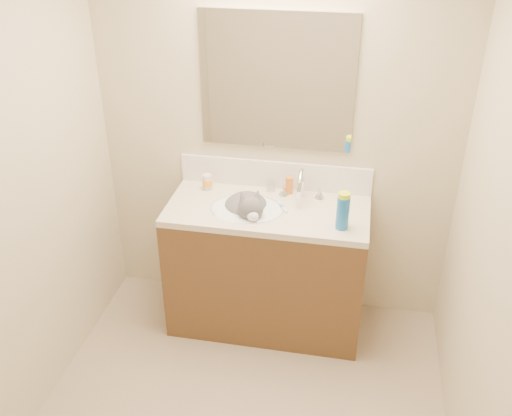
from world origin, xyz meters
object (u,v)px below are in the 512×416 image
at_px(silver_jar, 270,186).
at_px(amber_bottle, 289,185).
at_px(faucet, 301,187).
at_px(spray_can, 343,213).
at_px(vanity_cabinet, 267,269).
at_px(basin, 247,218).
at_px(pill_bottle, 207,182).
at_px(cat, 247,210).

relative_size(silver_jar, amber_bottle, 0.52).
xyz_separation_m(faucet, spray_can, (0.26, -0.28, 0.01)).
bearing_deg(vanity_cabinet, faucet, 37.29).
height_order(vanity_cabinet, faucet, faucet).
distance_m(basin, pill_bottle, 0.37).
xyz_separation_m(basin, pill_bottle, (-0.29, 0.19, 0.12)).
bearing_deg(silver_jar, amber_bottle, -6.33).
distance_m(pill_bottle, spray_can, 0.91).
relative_size(vanity_cabinet, faucet, 4.29).
bearing_deg(cat, amber_bottle, 19.69).
relative_size(cat, silver_jar, 7.58).
xyz_separation_m(cat, amber_bottle, (0.22, 0.21, 0.09)).
relative_size(basin, silver_jar, 7.89).
bearing_deg(silver_jar, faucet, -22.00).
bearing_deg(vanity_cabinet, pill_bottle, 158.26).
bearing_deg(spray_can, vanity_cabinet, 161.94).
bearing_deg(vanity_cabinet, silver_jar, 95.14).
bearing_deg(amber_bottle, cat, -137.31).
xyz_separation_m(basin, faucet, (0.30, 0.17, 0.16)).
height_order(vanity_cabinet, basin, basin).
xyz_separation_m(vanity_cabinet, basin, (-0.12, -0.03, 0.38)).
bearing_deg(pill_bottle, amber_bottle, 4.63).
bearing_deg(faucet, vanity_cabinet, -142.71).
bearing_deg(pill_bottle, basin, -33.72).
xyz_separation_m(vanity_cabinet, cat, (-0.12, -0.00, 0.42)).
bearing_deg(cat, basin, -104.81).
xyz_separation_m(cat, spray_can, (0.57, -0.14, 0.13)).
bearing_deg(silver_jar, vanity_cabinet, -84.86).
relative_size(faucet, cat, 0.65).
distance_m(faucet, spray_can, 0.39).
xyz_separation_m(vanity_cabinet, pill_bottle, (-0.41, 0.16, 0.50)).
height_order(faucet, silver_jar, faucet).
distance_m(cat, spray_can, 0.60).
xyz_separation_m(basin, amber_bottle, (0.22, 0.23, 0.13)).
relative_size(basin, faucet, 1.61).
height_order(basin, amber_bottle, amber_bottle).
bearing_deg(faucet, basin, -150.88).
bearing_deg(spray_can, silver_jar, 141.96).
bearing_deg(pill_bottle, silver_jar, 7.93).
height_order(cat, silver_jar, cat).
distance_m(basin, spray_can, 0.60).
relative_size(cat, spray_can, 2.22).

